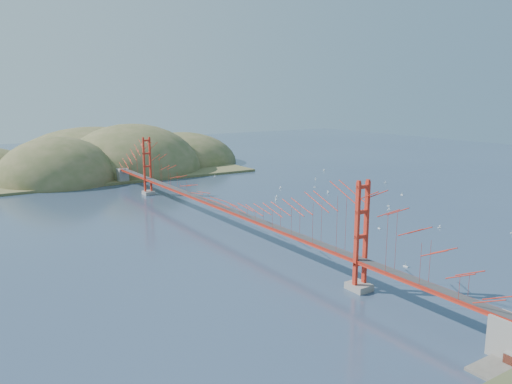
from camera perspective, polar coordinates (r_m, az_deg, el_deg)
ground at (r=77.30m, az=-4.14°, el=-3.99°), size 320.00×320.00×0.00m
bridge at (r=75.92m, az=-4.28°, el=1.15°), size 2.20×94.40×12.00m
far_headlands at (r=140.69m, az=-17.00°, el=2.45°), size 84.00×58.00×25.00m
sailboat_12 at (r=123.57m, az=-4.73°, el=1.81°), size 0.54×0.53×0.61m
sailboat_4 at (r=105.06m, az=16.35°, el=-0.27°), size 0.59×0.64×0.73m
sailboat_9 at (r=119.24m, az=6.81°, el=1.44°), size 0.70×0.70×0.73m
sailboat_7 at (r=107.98m, az=2.80°, el=0.47°), size 0.54×0.45×0.64m
sailboat_8 at (r=104.01m, az=8.21°, el=-0.04°), size 0.62×0.62×0.70m
sailboat_3 at (r=95.77m, az=2.26°, el=-0.91°), size 0.60×0.60×0.64m
sailboat_0 at (r=78.26m, az=13.90°, el=-4.00°), size 0.49×0.54×0.61m
sailboat_15 at (r=109.91m, az=6.73°, el=0.61°), size 0.68×0.68×0.71m
sailboat_5 at (r=94.26m, az=14.90°, el=-1.48°), size 0.52×0.53×0.59m
sailboat_10 at (r=62.28m, az=16.72°, el=-8.08°), size 0.55×0.62×0.71m
sailboat_11 at (r=117.96m, az=14.56°, el=1.05°), size 0.68×0.68×0.72m
sailboat_16 at (r=98.78m, az=2.37°, el=-0.53°), size 0.56×0.55×0.63m
sailboat_6 at (r=81.45m, az=20.25°, el=-3.78°), size 0.52×0.52×0.58m
sailboat_1 at (r=91.04m, az=14.95°, el=-1.92°), size 0.56×0.56×0.61m
sailboat_17 at (r=134.10m, az=7.79°, el=2.49°), size 0.58×0.51×0.67m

